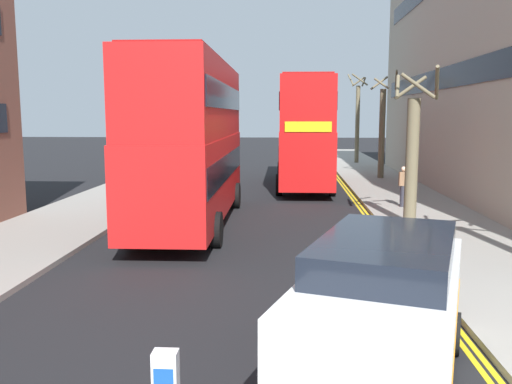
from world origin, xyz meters
name	(u,v)px	position (x,y,z in m)	size (l,w,h in m)	color
sidewalk_right	(436,222)	(6.50, 16.00, 0.07)	(4.00, 80.00, 0.14)	gray
sidewalk_left	(72,218)	(-6.50, 16.00, 0.07)	(4.00, 80.00, 0.14)	gray
kerb_line_outer	(385,236)	(4.40, 14.00, 0.00)	(0.10, 56.00, 0.01)	yellow
kerb_line_inner	(380,236)	(4.24, 14.00, 0.00)	(0.10, 56.00, 0.01)	yellow
double_decker_bus_away	(191,137)	(-2.01, 15.58, 3.03)	(2.89, 10.83, 5.64)	red
double_decker_bus_oncoming	(304,130)	(2.13, 25.83, 3.03)	(2.86, 10.83, 5.64)	red
taxi_minivan	(382,315)	(2.63, 4.27, 1.07)	(3.27, 5.15, 2.12)	white
pedestrian_far	(403,186)	(5.92, 18.84, 0.99)	(0.34, 0.22, 1.62)	#2D2D38
street_tree_near	(382,130)	(6.76, 29.06, 2.96)	(1.58, 1.57, 6.16)	#6B6047
street_tree_mid	(357,120)	(6.61, 39.44, 3.43)	(1.45, 1.35, 6.78)	#6B6047
street_tree_distant	(412,155)	(5.44, 15.31, 2.48)	(1.60, 1.55, 5.19)	#6B6047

